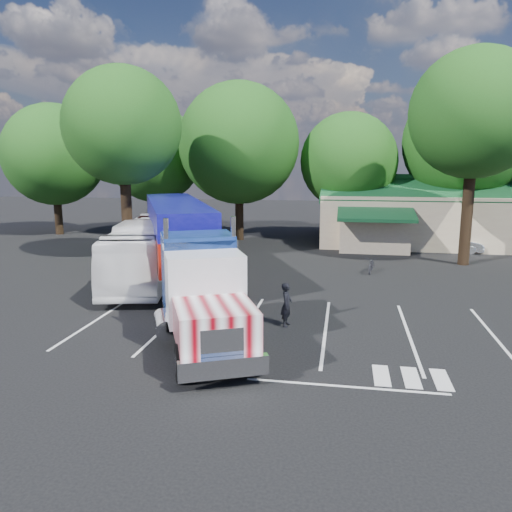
% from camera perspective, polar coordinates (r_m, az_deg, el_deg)
% --- Properties ---
extents(ground, '(120.00, 120.00, 0.00)m').
position_cam_1_polar(ground, '(26.26, 1.46, -3.80)').
color(ground, black).
rests_on(ground, ground).
extents(event_hall, '(24.20, 14.12, 5.55)m').
position_cam_1_polar(event_hall, '(44.29, 23.08, 4.23)').
color(event_hall, beige).
rests_on(event_hall, ground).
extents(tree_row_a, '(9.00, 9.00, 11.68)m').
position_cam_1_polar(tree_row_a, '(48.97, -22.09, 10.67)').
color(tree_row_a, black).
rests_on(tree_row_a, ground).
extents(tree_row_b, '(8.40, 8.40, 11.35)m').
position_cam_1_polar(tree_row_b, '(46.09, -11.50, 11.24)').
color(tree_row_b, black).
rests_on(tree_row_b, ground).
extents(tree_row_c, '(10.00, 10.00, 13.05)m').
position_cam_1_polar(tree_row_c, '(42.27, -1.97, 12.73)').
color(tree_row_c, black).
rests_on(tree_row_c, ground).
extents(tree_row_d, '(8.00, 8.00, 10.60)m').
position_cam_1_polar(tree_row_d, '(42.62, 10.55, 10.58)').
color(tree_row_d, black).
rests_on(tree_row_d, ground).
extents(tree_row_e, '(9.60, 9.60, 12.90)m').
position_cam_1_polar(tree_row_e, '(44.12, 22.64, 11.90)').
color(tree_row_e, black).
rests_on(tree_row_e, ground).
extents(tree_near_left, '(7.60, 7.60, 12.65)m').
position_cam_1_polar(tree_near_left, '(34.32, -15.01, 14.12)').
color(tree_near_left, black).
rests_on(tree_near_left, ground).
extents(tree_near_right, '(8.00, 8.00, 13.50)m').
position_cam_1_polar(tree_near_right, '(34.61, 23.74, 14.64)').
color(tree_near_right, black).
rests_on(tree_near_right, ground).
extents(semi_truck, '(11.38, 21.17, 4.61)m').
position_cam_1_polar(semi_truck, '(25.85, -8.50, 1.76)').
color(semi_truck, black).
rests_on(semi_truck, ground).
extents(woman, '(0.51, 0.71, 1.80)m').
position_cam_1_polar(woman, '(20.33, 3.51, -5.55)').
color(woman, black).
rests_on(woman, ground).
extents(bicycle, '(0.95, 1.94, 0.98)m').
position_cam_1_polar(bicycle, '(30.79, 13.07, -0.96)').
color(bicycle, black).
rests_on(bicycle, ground).
extents(tour_bus, '(5.41, 12.50, 3.39)m').
position_cam_1_polar(tour_bus, '(28.51, -12.31, 0.61)').
color(tour_bus, white).
rests_on(tour_bus, ground).
extents(silver_sedan, '(4.17, 2.42, 1.30)m').
position_cam_1_polar(silver_sedan, '(39.72, 21.90, 1.38)').
color(silver_sedan, '#B5B9BD').
rests_on(silver_sedan, ground).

